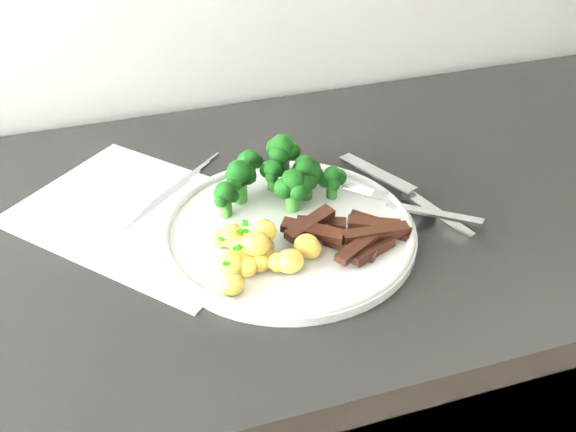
{
  "coord_description": "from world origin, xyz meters",
  "views": [
    {
      "loc": [
        -0.17,
        1.0,
        1.41
      ],
      "look_at": [
        0.03,
        1.62,
        0.94
      ],
      "focal_mm": 43.66,
      "sensor_mm": 36.0,
      "label": 1
    }
  ],
  "objects": [
    {
      "name": "counter",
      "position": [
        0.13,
        1.67,
        0.45
      ],
      "size": [
        2.42,
        0.61,
        0.91
      ],
      "color": "black",
      "rests_on": "ground"
    },
    {
      "name": "recipe_paper",
      "position": [
        -0.12,
        1.71,
        0.91
      ],
      "size": [
        0.37,
        0.38,
        0.0
      ],
      "color": "white",
      "rests_on": "counter"
    },
    {
      "name": "plate",
      "position": [
        0.03,
        1.62,
        0.92
      ],
      "size": [
        0.3,
        0.3,
        0.02
      ],
      "color": "white",
      "rests_on": "counter"
    },
    {
      "name": "broccoli",
      "position": [
        0.05,
        1.69,
        0.95
      ],
      "size": [
        0.17,
        0.11,
        0.07
      ],
      "color": "#27641E",
      "rests_on": "plate"
    },
    {
      "name": "potatoes",
      "position": [
        -0.02,
        1.58,
        0.93
      ],
      "size": [
        0.12,
        0.1,
        0.04
      ],
      "color": "#EACA52",
      "rests_on": "plate"
    },
    {
      "name": "beef_strips",
      "position": [
        0.1,
        1.58,
        0.93
      ],
      "size": [
        0.15,
        0.1,
        0.03
      ],
      "color": "black",
      "rests_on": "plate"
    },
    {
      "name": "fork",
      "position": [
        0.19,
        1.61,
        0.93
      ],
      "size": [
        0.13,
        0.14,
        0.02
      ],
      "color": "silver",
      "rests_on": "plate"
    },
    {
      "name": "knife",
      "position": [
        0.2,
        1.63,
        0.92
      ],
      "size": [
        0.09,
        0.21,
        0.02
      ],
      "color": "silver",
      "rests_on": "plate"
    }
  ]
}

